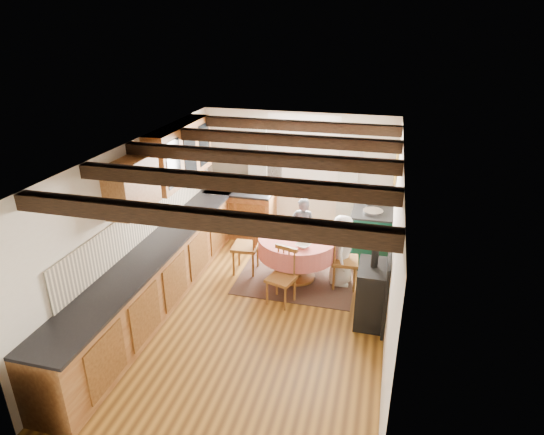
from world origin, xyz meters
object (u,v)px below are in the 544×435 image
(chair_left, at_px, (245,244))
(chair_right, at_px, (345,259))
(chair_near, at_px, (281,277))
(child_far, at_px, (303,229))
(aga_range, at_px, (371,233))
(dining_table, at_px, (297,258))
(child_right, at_px, (342,250))
(cast_iron_stove, at_px, (373,279))
(cup, at_px, (307,234))

(chair_left, relative_size, chair_right, 1.03)
(chair_near, relative_size, child_far, 0.76)
(chair_near, relative_size, aga_range, 0.83)
(child_far, bearing_deg, dining_table, 92.48)
(child_right, bearing_deg, aga_range, -22.75)
(aga_range, xyz_separation_m, child_far, (-1.15, -0.34, 0.09))
(aga_range, relative_size, child_right, 0.91)
(chair_left, distance_m, child_right, 1.58)
(chair_left, height_order, cast_iron_stove, cast_iron_stove)
(chair_near, height_order, chair_right, chair_right)
(aga_range, distance_m, cup, 1.41)
(chair_right, distance_m, cast_iron_stove, 0.97)
(chair_near, distance_m, chair_right, 1.12)
(chair_left, height_order, cup, chair_left)
(dining_table, distance_m, chair_near, 0.75)
(chair_near, bearing_deg, aga_range, 72.35)
(aga_range, height_order, cup, aga_range)
(aga_range, distance_m, child_right, 1.07)
(chair_left, distance_m, child_far, 1.06)
(chair_near, height_order, chair_left, chair_left)
(child_far, bearing_deg, cup, 105.20)
(cast_iron_stove, bearing_deg, chair_right, 118.25)
(aga_range, height_order, cast_iron_stove, cast_iron_stove)
(chair_near, height_order, child_far, child_far)
(chair_left, xyz_separation_m, cast_iron_stove, (2.10, -0.89, 0.17))
(aga_range, height_order, child_right, child_right)
(cast_iron_stove, height_order, child_far, cast_iron_stove)
(cup, bearing_deg, cast_iron_stove, -40.36)
(chair_right, bearing_deg, dining_table, 83.39)
(aga_range, relative_size, cup, 10.48)
(cast_iron_stove, bearing_deg, cup, 139.64)
(dining_table, distance_m, child_right, 0.73)
(chair_left, relative_size, child_right, 0.86)
(chair_near, height_order, cast_iron_stove, cast_iron_stove)
(chair_near, height_order, aga_range, aga_range)
(dining_table, bearing_deg, chair_near, -97.06)
(aga_range, xyz_separation_m, child_right, (-0.41, -0.98, 0.10))
(child_right, bearing_deg, dining_table, 93.86)
(cast_iron_stove, xyz_separation_m, cup, (-1.08, 0.92, 0.13))
(aga_range, relative_size, child_far, 0.92)
(chair_left, bearing_deg, child_far, 125.08)
(dining_table, height_order, child_right, child_right)
(dining_table, xyz_separation_m, cast_iron_stove, (1.22, -0.86, 0.29))
(chair_left, distance_m, aga_range, 2.23)
(aga_range, xyz_separation_m, cast_iron_stove, (0.11, -1.89, 0.18))
(chair_right, xyz_separation_m, child_far, (-0.82, 0.71, 0.09))
(chair_left, relative_size, child_far, 0.87)
(chair_left, relative_size, cast_iron_stove, 0.75)
(dining_table, xyz_separation_m, aga_range, (1.11, 1.03, 0.11))
(chair_right, height_order, aga_range, aga_range)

